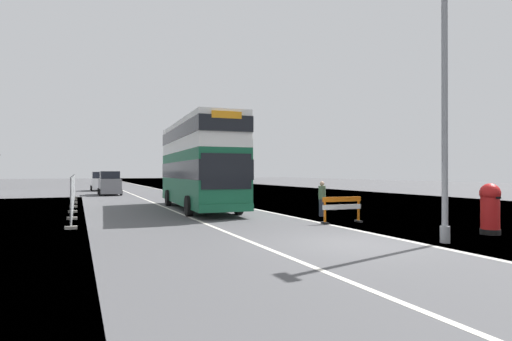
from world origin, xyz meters
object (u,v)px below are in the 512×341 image
at_px(double_decker_bus, 199,163).
at_px(car_oncoming_near, 110,184).
at_px(red_pillar_postbox, 490,206).
at_px(roadworks_barrier, 342,207).
at_px(car_receding_mid, 100,182).
at_px(pedestrian_at_kerb, 322,199).
at_px(lamppost_foreground, 445,118).

distance_m(double_decker_bus, car_oncoming_near, 18.24).
relative_size(red_pillar_postbox, roadworks_barrier, 0.96).
bearing_deg(car_receding_mid, car_oncoming_near, -87.59).
bearing_deg(double_decker_bus, roadworks_barrier, -66.34).
relative_size(double_decker_bus, red_pillar_postbox, 6.62).
height_order(double_decker_bus, roadworks_barrier, double_decker_bus).
relative_size(roadworks_barrier, pedestrian_at_kerb, 1.08).
bearing_deg(roadworks_barrier, lamppost_foreground, -89.80).
xyz_separation_m(lamppost_foreground, pedestrian_at_kerb, (0.63, 7.76, -2.91)).
xyz_separation_m(double_decker_bus, red_pillar_postbox, (6.57, -13.16, -1.68)).
xyz_separation_m(double_decker_bus, car_oncoming_near, (-3.60, 17.81, -1.60)).
distance_m(roadworks_barrier, pedestrian_at_kerb, 2.63).
height_order(red_pillar_postbox, car_receding_mid, car_receding_mid).
height_order(lamppost_foreground, red_pillar_postbox, lamppost_foreground).
height_order(red_pillar_postbox, roadworks_barrier, red_pillar_postbox).
distance_m(double_decker_bus, lamppost_foreground, 14.34).
xyz_separation_m(car_oncoming_near, pedestrian_at_kerb, (8.01, -23.83, -0.19)).
relative_size(lamppost_foreground, roadworks_barrier, 4.40).
xyz_separation_m(double_decker_bus, lamppost_foreground, (3.77, -13.79, 1.11)).
distance_m(lamppost_foreground, roadworks_barrier, 6.05).
height_order(lamppost_foreground, pedestrian_at_kerb, lamppost_foreground).
height_order(double_decker_bus, red_pillar_postbox, double_decker_bus).
distance_m(double_decker_bus, red_pillar_postbox, 14.80).
relative_size(double_decker_bus, car_oncoming_near, 2.58).
height_order(lamppost_foreground, car_oncoming_near, lamppost_foreground).
bearing_deg(car_receding_mid, red_pillar_postbox, -75.42).
xyz_separation_m(roadworks_barrier, pedestrian_at_kerb, (0.65, 2.54, 0.15)).
relative_size(double_decker_bus, pedestrian_at_kerb, 6.85).
relative_size(double_decker_bus, lamppost_foreground, 1.45).
relative_size(red_pillar_postbox, pedestrian_at_kerb, 1.03).
height_order(double_decker_bus, car_receding_mid, double_decker_bus).
bearing_deg(lamppost_foreground, car_oncoming_near, 103.13).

